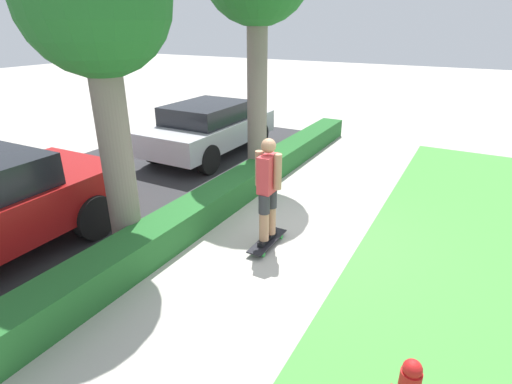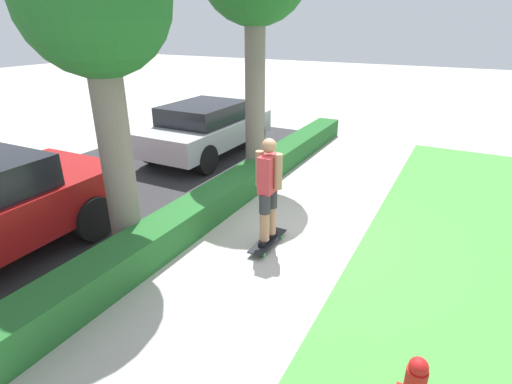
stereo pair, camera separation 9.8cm
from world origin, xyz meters
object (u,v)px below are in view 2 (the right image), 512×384
skateboard (268,241)px  tree_near (96,13)px  parked_car_middle (206,128)px  skater_person (268,189)px

skateboard → tree_near: tree_near is taller
tree_near → parked_car_middle: (4.46, 1.61, -2.58)m
tree_near → parked_car_middle: size_ratio=1.13×
skater_person → parked_car_middle: bearing=45.5°
skateboard → parked_car_middle: (3.39, 3.46, 0.65)m
skater_person → tree_near: size_ratio=0.37×
parked_car_middle → skater_person: bearing=-134.4°
skateboard → skater_person: size_ratio=0.55×
tree_near → parked_car_middle: tree_near is taller
skater_person → parked_car_middle: 4.85m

